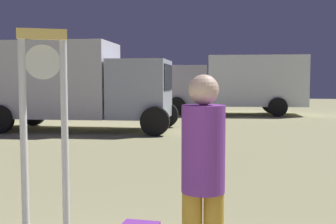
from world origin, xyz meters
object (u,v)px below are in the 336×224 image
(box_truck_near, at_px, (64,83))
(box_truck_far, at_px, (241,82))
(standing_clock, at_px, (44,117))
(person_near_clock, at_px, (203,175))

(box_truck_near, height_order, box_truck_far, box_truck_near)
(box_truck_near, bearing_deg, standing_clock, -64.42)
(standing_clock, bearing_deg, box_truck_near, 115.58)
(person_near_clock, relative_size, box_truck_near, 0.24)
(standing_clock, relative_size, person_near_clock, 1.26)
(standing_clock, height_order, person_near_clock, standing_clock)
(person_near_clock, relative_size, box_truck_far, 0.25)
(box_truck_far, bearing_deg, person_near_clock, -88.35)
(person_near_clock, xyz_separation_m, box_truck_far, (-0.52, 17.99, 0.64))
(person_near_clock, xyz_separation_m, box_truck_near, (-6.16, 10.01, 0.66))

